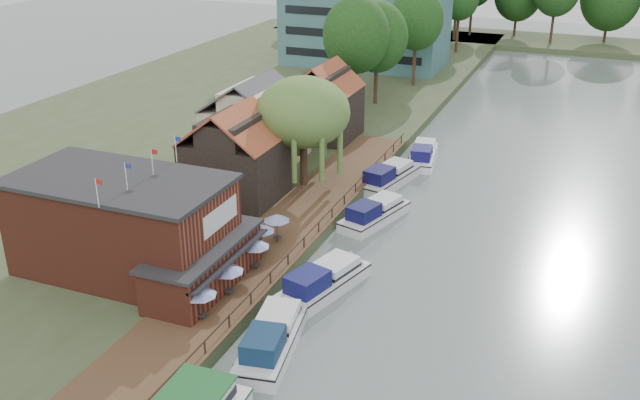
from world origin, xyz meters
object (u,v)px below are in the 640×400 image
at_px(cottage_a, 235,153).
at_px(umbrella_1, 228,280).
at_px(willow, 303,133).
at_px(umbrella_3, 262,239).
at_px(cottage_b, 256,119).
at_px(hotel_block, 365,25).
at_px(umbrella_4, 277,228).
at_px(cruiser_0, 272,334).
at_px(cruiser_3, 388,174).
at_px(umbrella_0, 201,304).
at_px(cruiser_1, 323,278).
at_px(cruiser_4, 423,152).
at_px(cottage_c, 325,101).
at_px(pub, 146,229).
at_px(umbrella_2, 256,255).
at_px(cruiser_2, 375,210).

distance_m(cottage_a, umbrella_1, 17.60).
distance_m(willow, umbrella_1, 21.15).
relative_size(willow, umbrella_3, 4.39).
bearing_deg(cottage_b, hotel_block, 94.97).
relative_size(cottage_b, umbrella_4, 4.04).
bearing_deg(umbrella_1, cottage_b, 112.83).
xyz_separation_m(willow, cruiser_0, (8.10, -23.79, -5.03)).
bearing_deg(umbrella_4, cruiser_3, 77.29).
xyz_separation_m(willow, umbrella_0, (3.12, -23.88, -3.93)).
bearing_deg(umbrella_4, cruiser_1, -36.46).
bearing_deg(cottage_b, umbrella_1, -67.17).
relative_size(hotel_block, cruiser_4, 2.80).
bearing_deg(willow, umbrella_3, -79.69).
height_order(willow, cruiser_0, willow).
relative_size(cottage_a, cruiser_4, 0.95).
distance_m(willow, cruiser_3, 9.97).
distance_m(cottage_c, cruiser_4, 12.44).
relative_size(pub, cottage_a, 2.33).
bearing_deg(pub, cruiser_4, 70.56).
bearing_deg(cottage_c, hotel_block, 102.20).
bearing_deg(umbrella_3, umbrella_2, -73.16).
bearing_deg(cottage_b, umbrella_0, -69.81).
xyz_separation_m(umbrella_4, cruiser_2, (5.30, 8.65, -1.20)).
distance_m(cottage_b, umbrella_0, 30.91).
height_order(cottage_a, cruiser_1, cottage_a).
distance_m(hotel_block, cottage_c, 37.90).
bearing_deg(umbrella_3, cruiser_3, 77.88).
distance_m(umbrella_1, cruiser_1, 6.96).
bearing_deg(pub, cruiser_2, 55.29).
distance_m(cottage_b, cruiser_3, 14.80).
height_order(pub, cruiser_3, pub).
bearing_deg(umbrella_2, umbrella_0, -91.44).
xyz_separation_m(umbrella_2, umbrella_4, (-0.48, 4.64, 0.00)).
bearing_deg(cruiser_4, umbrella_3, -110.02).
bearing_deg(cruiser_4, cottage_c, 167.34).
relative_size(pub, cottage_b, 2.08).
height_order(cottage_b, cottage_c, same).
bearing_deg(cottage_c, umbrella_2, -77.43).
bearing_deg(umbrella_1, cruiser_0, -33.96).
relative_size(umbrella_0, cruiser_0, 0.24).
xyz_separation_m(umbrella_1, cruiser_2, (4.88, 17.31, -1.20)).
distance_m(pub, umbrella_3, 8.83).
bearing_deg(cottage_b, umbrella_4, -58.53).
relative_size(umbrella_3, cruiser_3, 0.25).
height_order(pub, umbrella_2, pub).
bearing_deg(cruiser_3, willow, -128.57).
xyz_separation_m(pub, umbrella_0, (6.62, -3.88, -2.36)).
bearing_deg(cruiser_3, umbrella_1, -84.76).
height_order(cottage_b, cruiser_3, cottage_b).
xyz_separation_m(cottage_a, umbrella_4, (7.33, -6.87, -2.96)).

